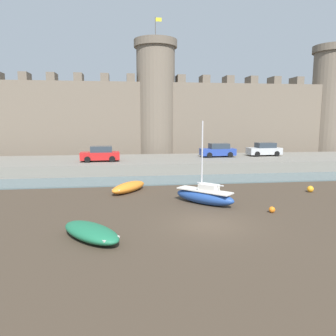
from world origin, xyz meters
TOP-DOWN VIEW (x-y plane):
  - ground_plane at (0.00, 0.00)m, footprint 160.00×160.00m
  - water_channel at (0.00, 13.09)m, footprint 80.00×4.50m
  - quay_road at (0.00, 20.34)m, footprint 65.16×10.00m
  - castle at (-0.00, 30.17)m, footprint 59.12×5.97m
  - rowboat_midflat_centre at (-6.16, -1.48)m, footprint 3.65×3.99m
  - rowboat_near_channel_left at (-4.24, 8.67)m, footprint 3.35×3.91m
  - sailboat_foreground_centre at (0.79, 4.29)m, footprint 3.96×3.99m
  - mooring_buoy_near_channel at (4.38, 1.69)m, footprint 0.38×0.38m
  - mooring_buoy_mid_mud at (1.55, 8.73)m, footprint 0.44×0.44m
  - mooring_buoy_off_centre at (9.90, 6.72)m, footprint 0.51×0.51m
  - car_quay_east at (-7.09, 18.66)m, footprint 4.17×2.02m
  - car_quay_centre_east at (6.57, 21.11)m, footprint 4.17×2.02m
  - car_quay_centre_west at (12.56, 21.49)m, footprint 4.17×2.02m

SIDE VIEW (x-z plane):
  - ground_plane at x=0.00m, z-range 0.00..0.00m
  - water_channel at x=0.00m, z-range 0.00..0.10m
  - mooring_buoy_near_channel at x=4.38m, z-range 0.00..0.38m
  - mooring_buoy_mid_mud at x=1.55m, z-range 0.00..0.44m
  - mooring_buoy_off_centre at x=9.90m, z-range 0.00..0.51m
  - rowboat_midflat_centre at x=-6.16m, z-range 0.02..0.74m
  - rowboat_near_channel_left at x=-4.24m, z-range 0.02..0.80m
  - sailboat_foreground_centre at x=0.79m, z-range -2.21..3.37m
  - quay_road at x=0.00m, z-range 0.00..1.22m
  - car_quay_east at x=-7.09m, z-range 1.18..2.80m
  - car_quay_centre_east at x=6.57m, z-range 1.18..2.80m
  - car_quay_centre_west at x=12.56m, z-range 1.18..2.80m
  - castle at x=0.00m, z-range -2.91..16.55m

